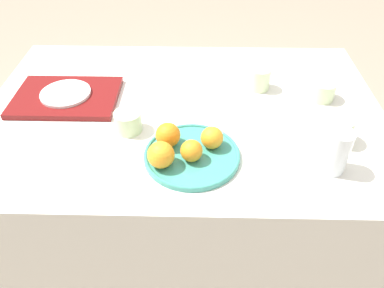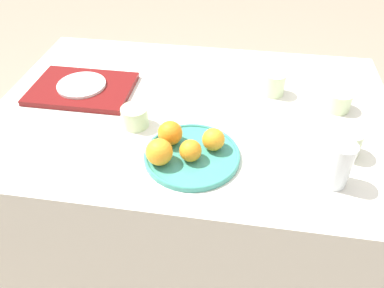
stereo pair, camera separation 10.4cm
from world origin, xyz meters
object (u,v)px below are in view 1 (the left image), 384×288
object	(u,v)px
water_glass	(336,151)
serving_tray	(66,97)
fruit_platter	(192,155)
cup_0	(259,79)
orange_2	(161,155)
side_plate	(66,93)
cup_1	(322,91)
orange_0	(191,151)
orange_1	(212,138)
cup_3	(128,122)
cup_2	(338,130)
orange_3	(168,135)

from	to	relation	value
water_glass	serving_tray	world-z (taller)	water_glass
fruit_platter	serving_tray	size ratio (longest dim) A/B	0.78
fruit_platter	cup_0	xyz separation A→B (m)	(0.23, 0.37, 0.03)
orange_2	side_plate	size ratio (longest dim) A/B	0.44
serving_tray	cup_0	size ratio (longest dim) A/B	4.48
cup_1	orange_0	bearing A→B (deg)	-142.87
orange_1	cup_3	distance (m)	0.27
serving_tray	cup_0	world-z (taller)	cup_0
orange_2	cup_2	xyz separation A→B (m)	(0.51, 0.13, -0.01)
orange_3	serving_tray	distance (m)	0.45
side_plate	cup_0	xyz separation A→B (m)	(0.67, 0.09, 0.01)
cup_0	orange_2	bearing A→B (deg)	-126.76
cup_0	cup_2	distance (m)	0.35
fruit_platter	side_plate	size ratio (longest dim) A/B	1.62
serving_tray	orange_1	bearing A→B (deg)	-26.78
fruit_platter	water_glass	world-z (taller)	water_glass
orange_1	serving_tray	world-z (taller)	orange_1
orange_0	water_glass	xyz separation A→B (m)	(0.39, -0.02, 0.02)
orange_1	orange_0	bearing A→B (deg)	-135.75
cup_1	cup_3	world-z (taller)	same
serving_tray	cup_2	bearing A→B (deg)	-13.10
orange_2	serving_tray	size ratio (longest dim) A/B	0.21
orange_2	orange_3	world-z (taller)	orange_2
orange_1	orange_3	distance (m)	0.13
cup_0	cup_1	world-z (taller)	cup_0
fruit_platter	cup_3	bearing A→B (deg)	148.73
cup_0	serving_tray	bearing A→B (deg)	-172.52
cup_0	cup_1	xyz separation A→B (m)	(0.21, -0.06, -0.01)
fruit_platter	cup_0	bearing A→B (deg)	58.30
orange_3	cup_3	world-z (taller)	orange_3
orange_0	orange_3	bearing A→B (deg)	138.61
orange_2	cup_0	xyz separation A→B (m)	(0.31, 0.42, -0.01)
fruit_platter	orange_3	distance (m)	0.09
orange_3	cup_1	distance (m)	0.58
orange_1	water_glass	size ratio (longest dim) A/B	0.50
side_plate	cup_3	size ratio (longest dim) A/B	2.04
cup_0	orange_1	bearing A→B (deg)	-117.28
water_glass	cup_0	size ratio (longest dim) A/B	1.65
orange_0	cup_1	distance (m)	0.55
serving_tray	side_plate	xyz separation A→B (m)	(0.00, 0.00, 0.02)
orange_0	serving_tray	xyz separation A→B (m)	(-0.44, 0.31, -0.03)
cup_1	side_plate	bearing A→B (deg)	-178.24
orange_1	cup_2	world-z (taller)	cup_2
orange_0	cup_0	world-z (taller)	cup_0
water_glass	cup_2	xyz separation A→B (m)	(0.05, 0.12, -0.02)
serving_tray	cup_1	world-z (taller)	cup_1
fruit_platter	water_glass	xyz separation A→B (m)	(0.39, -0.04, 0.06)
orange_3	orange_0	bearing A→B (deg)	-41.39
orange_2	cup_3	xyz separation A→B (m)	(-0.12, 0.17, -0.02)
orange_1	cup_3	world-z (taller)	orange_1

